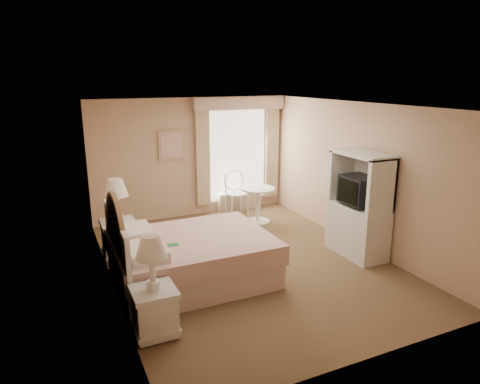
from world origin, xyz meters
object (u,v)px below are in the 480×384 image
bed (185,257)px  nightstand_near (154,299)px  cafe_chair (235,190)px  nightstand_far (119,229)px  armoire (359,213)px  round_table (258,199)px

bed → nightstand_near: 1.36m
bed → nightstand_near: bed is taller
bed → cafe_chair: bed is taller
bed → nightstand_far: 1.46m
nightstand_far → cafe_chair: 2.96m
bed → cafe_chair: (1.94, 2.54, 0.20)m
bed → nightstand_far: (-0.73, 1.26, 0.13)m
bed → nightstand_far: bed is taller
nightstand_near → cafe_chair: (2.66, 3.69, 0.11)m
armoire → nightstand_far: bearing=157.6°
nightstand_near → round_table: nightstand_near is taller
nightstand_near → round_table: bearing=46.8°
nightstand_near → nightstand_far: (-0.00, 2.40, 0.05)m
bed → cafe_chair: 3.20m
bed → armoire: bearing=-4.7°
nightstand_far → cafe_chair: (2.66, 1.28, 0.07)m
bed → nightstand_near: size_ratio=1.86×
nightstand_far → round_table: 2.97m
round_table → armoire: bearing=-70.7°
round_table → cafe_chair: cafe_chair is taller
nightstand_near → nightstand_far: size_ratio=0.91×
nightstand_far → round_table: nightstand_far is taller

